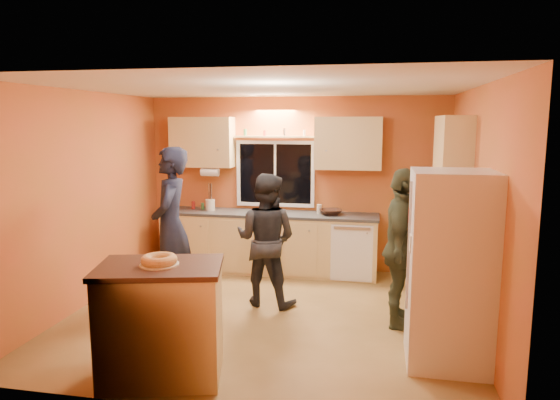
% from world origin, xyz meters
% --- Properties ---
extents(ground, '(4.50, 4.50, 0.00)m').
position_xyz_m(ground, '(0.00, 0.00, 0.00)').
color(ground, brown).
rests_on(ground, ground).
extents(room_shell, '(4.54, 4.04, 2.61)m').
position_xyz_m(room_shell, '(0.12, 0.41, 1.62)').
color(room_shell, '#D05935').
rests_on(room_shell, ground).
extents(back_counter, '(4.23, 0.62, 0.90)m').
position_xyz_m(back_counter, '(0.01, 1.70, 0.45)').
color(back_counter, '#DCBD73').
rests_on(back_counter, ground).
extents(right_counter, '(0.62, 1.84, 0.90)m').
position_xyz_m(right_counter, '(1.95, 0.50, 0.45)').
color(right_counter, '#DCBD73').
rests_on(right_counter, ground).
extents(refrigerator, '(0.72, 0.70, 1.80)m').
position_xyz_m(refrigerator, '(1.89, -0.80, 0.90)').
color(refrigerator, silver).
rests_on(refrigerator, ground).
extents(island, '(1.19, 0.94, 1.02)m').
position_xyz_m(island, '(-0.59, -1.55, 0.52)').
color(island, '#DCBD73').
rests_on(island, ground).
extents(bundt_pastry, '(0.31, 0.31, 0.09)m').
position_xyz_m(bundt_pastry, '(-0.59, -1.55, 1.06)').
color(bundt_pastry, tan).
rests_on(bundt_pastry, island).
extents(person_left, '(0.60, 0.79, 1.93)m').
position_xyz_m(person_left, '(-1.26, 0.24, 0.97)').
color(person_left, black).
rests_on(person_left, ground).
extents(person_center, '(0.88, 0.74, 1.62)m').
position_xyz_m(person_center, '(-0.09, 0.38, 0.81)').
color(person_center, black).
rests_on(person_center, ground).
extents(person_right, '(0.53, 1.06, 1.74)m').
position_xyz_m(person_right, '(1.50, -0.01, 0.87)').
color(person_right, '#363B25').
rests_on(person_right, ground).
extents(mixing_bowl, '(0.40, 0.40, 0.08)m').
position_xyz_m(mixing_bowl, '(0.58, 1.70, 0.94)').
color(mixing_bowl, black).
rests_on(mixing_bowl, back_counter).
extents(utensil_crock, '(0.14, 0.14, 0.17)m').
position_xyz_m(utensil_crock, '(-1.25, 1.70, 0.99)').
color(utensil_crock, beige).
rests_on(utensil_crock, back_counter).
extents(potted_plant, '(0.34, 0.32, 0.31)m').
position_xyz_m(potted_plant, '(1.96, -0.30, 1.06)').
color(potted_plant, gray).
rests_on(potted_plant, right_counter).
extents(red_box, '(0.17, 0.13, 0.07)m').
position_xyz_m(red_box, '(2.01, 0.71, 0.94)').
color(red_box, maroon).
rests_on(red_box, right_counter).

